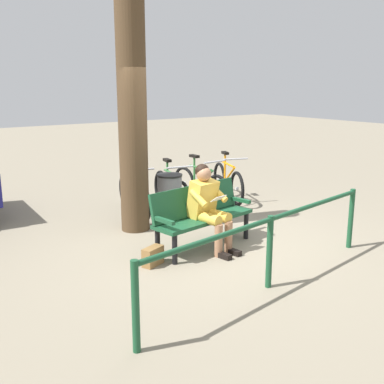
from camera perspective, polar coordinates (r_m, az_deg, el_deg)
ground_plane at (r=6.77m, az=3.56°, el=-6.49°), size 40.00×40.00×0.00m
bench at (r=6.58m, az=1.03°, el=-2.44°), size 1.65×0.72×0.87m
person_reading at (r=6.41m, az=1.97°, el=-1.39°), size 0.53×0.81×1.20m
handbag at (r=6.04m, az=-4.80°, el=-7.83°), size 0.33×0.24×0.24m
tree_trunk at (r=7.18m, az=-7.30°, el=9.41°), size 0.44×0.44×3.63m
litter_bin at (r=7.68m, az=-2.73°, el=-0.84°), size 0.42×0.42×0.83m
bicycle_blue at (r=9.28m, az=4.40°, el=1.26°), size 0.68×1.60×0.94m
bicycle_green at (r=8.88m, az=1.01°, el=0.75°), size 0.48×1.68×0.94m
bicycle_black at (r=8.40m, az=-2.55°, el=0.02°), size 0.51×1.66×0.94m
bicycle_orange at (r=8.23m, az=-7.14°, el=-0.37°), size 0.50×1.66×0.94m
railing_fence at (r=5.30m, az=9.52°, el=-5.35°), size 3.80×0.64×0.85m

